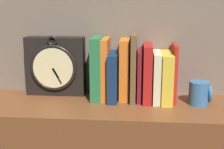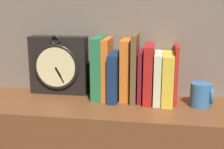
{
  "view_description": "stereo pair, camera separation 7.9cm",
  "coord_description": "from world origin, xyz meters",
  "px_view_note": "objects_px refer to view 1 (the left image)",
  "views": [
    {
      "loc": [
        0.09,
        -1.05,
        1.07
      ],
      "look_at": [
        0.0,
        0.0,
        0.81
      ],
      "focal_mm": 50.0,
      "sensor_mm": 36.0,
      "label": 1
    },
    {
      "loc": [
        0.17,
        -1.04,
        1.07
      ],
      "look_at": [
        0.0,
        0.0,
        0.81
      ],
      "focal_mm": 50.0,
      "sensor_mm": 36.0,
      "label": 2
    }
  ],
  "objects_px": {
    "book_slot4_brown": "(134,67)",
    "mug": "(200,93)",
    "book_slot0_green": "(97,68)",
    "book_slot1_orange": "(106,69)",
    "book_slot5_maroon": "(139,75)",
    "book_slot6_red": "(147,73)",
    "book_slot8_yellow": "(166,77)",
    "book_slot3_orange": "(125,69)",
    "book_slot9_red": "(174,73)",
    "clock": "(55,66)",
    "book_slot2_navy": "(114,76)",
    "book_slot7_cream": "(156,77)"
  },
  "relations": [
    {
      "from": "book_slot4_brown",
      "to": "mug",
      "type": "bearing_deg",
      "value": -9.34
    },
    {
      "from": "book_slot0_green",
      "to": "book_slot1_orange",
      "type": "bearing_deg",
      "value": 4.75
    },
    {
      "from": "book_slot1_orange",
      "to": "book_slot5_maroon",
      "type": "xyz_separation_m",
      "value": [
        0.13,
        -0.0,
        -0.02
      ]
    },
    {
      "from": "book_slot6_red",
      "to": "mug",
      "type": "relative_size",
      "value": 2.48
    },
    {
      "from": "book_slot8_yellow",
      "to": "book_slot3_orange",
      "type": "bearing_deg",
      "value": 172.89
    },
    {
      "from": "book_slot5_maroon",
      "to": "book_slot4_brown",
      "type": "bearing_deg",
      "value": -166.11
    },
    {
      "from": "book_slot6_red",
      "to": "book_slot9_red",
      "type": "distance_m",
      "value": 0.1
    },
    {
      "from": "clock",
      "to": "book_slot4_brown",
      "type": "relative_size",
      "value": 0.96
    },
    {
      "from": "book_slot6_red",
      "to": "mug",
      "type": "distance_m",
      "value": 0.2
    },
    {
      "from": "book_slot0_green",
      "to": "book_slot8_yellow",
      "type": "bearing_deg",
      "value": -2.7
    },
    {
      "from": "book_slot1_orange",
      "to": "book_slot5_maroon",
      "type": "height_order",
      "value": "book_slot1_orange"
    },
    {
      "from": "book_slot2_navy",
      "to": "book_slot5_maroon",
      "type": "height_order",
      "value": "book_slot5_maroon"
    },
    {
      "from": "book_slot4_brown",
      "to": "mug",
      "type": "distance_m",
      "value": 0.25
    },
    {
      "from": "book_slot6_red",
      "to": "clock",
      "type": "bearing_deg",
      "value": 173.62
    },
    {
      "from": "book_slot2_navy",
      "to": "clock",
      "type": "bearing_deg",
      "value": 170.1
    },
    {
      "from": "book_slot0_green",
      "to": "book_slot9_red",
      "type": "height_order",
      "value": "book_slot0_green"
    },
    {
      "from": "clock",
      "to": "book_slot7_cream",
      "type": "bearing_deg",
      "value": -5.85
    },
    {
      "from": "clock",
      "to": "book_slot7_cream",
      "type": "xyz_separation_m",
      "value": [
        0.39,
        -0.04,
        -0.02
      ]
    },
    {
      "from": "book_slot9_red",
      "to": "book_slot2_navy",
      "type": "bearing_deg",
      "value": -177.56
    },
    {
      "from": "book_slot8_yellow",
      "to": "book_slot9_red",
      "type": "xyz_separation_m",
      "value": [
        0.03,
        0.01,
        0.01
      ]
    },
    {
      "from": "book_slot2_navy",
      "to": "book_slot8_yellow",
      "type": "bearing_deg",
      "value": -0.96
    },
    {
      "from": "clock",
      "to": "book_slot0_green",
      "type": "distance_m",
      "value": 0.17
    },
    {
      "from": "clock",
      "to": "book_slot1_orange",
      "type": "xyz_separation_m",
      "value": [
        0.2,
        -0.03,
        0.0
      ]
    },
    {
      "from": "book_slot0_green",
      "to": "book_slot8_yellow",
      "type": "xyz_separation_m",
      "value": [
        0.25,
        -0.01,
        -0.03
      ]
    },
    {
      "from": "book_slot6_red",
      "to": "book_slot9_red",
      "type": "height_order",
      "value": "same"
    },
    {
      "from": "book_slot6_red",
      "to": "book_slot3_orange",
      "type": "bearing_deg",
      "value": 169.91
    },
    {
      "from": "clock",
      "to": "book_slot3_orange",
      "type": "bearing_deg",
      "value": -5.22
    },
    {
      "from": "book_slot7_cream",
      "to": "book_slot8_yellow",
      "type": "height_order",
      "value": "book_slot7_cream"
    },
    {
      "from": "book_slot0_green",
      "to": "book_slot5_maroon",
      "type": "distance_m",
      "value": 0.16
    },
    {
      "from": "book_slot7_cream",
      "to": "book_slot5_maroon",
      "type": "bearing_deg",
      "value": 172.61
    },
    {
      "from": "book_slot4_brown",
      "to": "book_slot3_orange",
      "type": "bearing_deg",
      "value": 159.34
    },
    {
      "from": "book_slot3_orange",
      "to": "book_slot7_cream",
      "type": "xyz_separation_m",
      "value": [
        0.12,
        -0.02,
        -0.02
      ]
    },
    {
      "from": "book_slot6_red",
      "to": "book_slot7_cream",
      "type": "xyz_separation_m",
      "value": [
        0.03,
        -0.0,
        -0.01
      ]
    },
    {
      "from": "book_slot2_navy",
      "to": "book_slot1_orange",
      "type": "bearing_deg",
      "value": 160.63
    },
    {
      "from": "book_slot9_red",
      "to": "mug",
      "type": "relative_size",
      "value": 2.49
    },
    {
      "from": "book_slot6_red",
      "to": "book_slot7_cream",
      "type": "height_order",
      "value": "book_slot6_red"
    },
    {
      "from": "book_slot0_green",
      "to": "book_slot3_orange",
      "type": "bearing_deg",
      "value": 3.95
    },
    {
      "from": "book_slot1_orange",
      "to": "book_slot6_red",
      "type": "bearing_deg",
      "value": -3.9
    },
    {
      "from": "clock",
      "to": "book_slot5_maroon",
      "type": "bearing_deg",
      "value": -5.55
    },
    {
      "from": "book_slot2_navy",
      "to": "book_slot4_brown",
      "type": "relative_size",
      "value": 0.72
    },
    {
      "from": "book_slot9_red",
      "to": "book_slot8_yellow",
      "type": "bearing_deg",
      "value": -155.97
    },
    {
      "from": "book_slot4_brown",
      "to": "book_slot7_cream",
      "type": "bearing_deg",
      "value": -1.72
    },
    {
      "from": "book_slot5_maroon",
      "to": "mug",
      "type": "distance_m",
      "value": 0.23
    },
    {
      "from": "book_slot5_maroon",
      "to": "book_slot7_cream",
      "type": "height_order",
      "value": "book_slot5_maroon"
    },
    {
      "from": "book_slot8_yellow",
      "to": "book_slot1_orange",
      "type": "bearing_deg",
      "value": 176.26
    },
    {
      "from": "book_slot6_red",
      "to": "book_slot5_maroon",
      "type": "bearing_deg",
      "value": 164.32
    },
    {
      "from": "clock",
      "to": "book_slot8_yellow",
      "type": "distance_m",
      "value": 0.43
    },
    {
      "from": "book_slot3_orange",
      "to": "mug",
      "type": "height_order",
      "value": "book_slot3_orange"
    },
    {
      "from": "book_slot1_orange",
      "to": "book_slot7_cream",
      "type": "bearing_deg",
      "value": -3.23
    },
    {
      "from": "book_slot5_maroon",
      "to": "book_slot8_yellow",
      "type": "xyz_separation_m",
      "value": [
        0.1,
        -0.01,
        -0.0
      ]
    }
  ]
}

